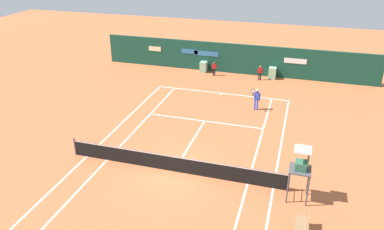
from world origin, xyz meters
TOP-DOWN VIEW (x-y plane):
  - ground_plane at (-0.00, 0.58)m, footprint 80.00×80.00m
  - tennis_net at (0.00, 0.00)m, footprint 12.10×0.10m
  - sponsor_back_wall at (0.02, 16.97)m, footprint 25.00×1.02m
  - umpire_chair at (6.45, -0.50)m, footprint 1.00×1.00m
  - player_bench at (6.79, -3.03)m, footprint 0.54×1.52m
  - player_on_baseline at (3.08, 9.29)m, footprint 0.65×0.65m
  - ball_kid_left_post at (-1.61, 15.72)m, footprint 0.43×0.19m
  - ball_kid_right_post at (2.51, 15.72)m, footprint 0.43×0.21m
  - tennis_ball_near_service_line at (1.87, 3.72)m, footprint 0.07×0.07m

SIDE VIEW (x-z plane):
  - ground_plane at x=0.00m, z-range 0.00..0.01m
  - tennis_ball_near_service_line at x=1.87m, z-range 0.00..0.07m
  - player_bench at x=6.79m, z-range 0.07..0.95m
  - tennis_net at x=0.00m, z-range -0.02..1.05m
  - ball_kid_left_post at x=-1.61m, z-range 0.10..1.39m
  - ball_kid_right_post at x=2.51m, z-range 0.10..1.41m
  - player_on_baseline at x=3.08m, z-range 0.05..1.84m
  - sponsor_back_wall at x=0.02m, z-range -0.04..2.69m
  - umpire_chair at x=6.45m, z-range 0.41..3.16m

